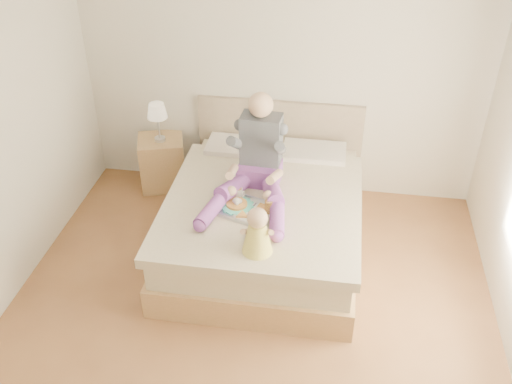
# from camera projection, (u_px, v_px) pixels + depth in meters

# --- Properties ---
(room) EXTENTS (4.02, 4.22, 2.71)m
(room) POSITION_uv_depth(u_px,v_px,m) (256.00, 166.00, 3.72)
(room) COLOR brown
(room) RESTS_ON ground
(bed) EXTENTS (1.70, 2.18, 1.00)m
(bed) POSITION_uv_depth(u_px,v_px,m) (266.00, 214.00, 5.28)
(bed) COLOR #9D7749
(bed) RESTS_ON ground
(nightstand) EXTENTS (0.56, 0.53, 0.57)m
(nightstand) POSITION_uv_depth(u_px,v_px,m) (163.00, 162.00, 6.10)
(nightstand) COLOR #9D7749
(nightstand) RESTS_ON ground
(lamp) EXTENTS (0.20, 0.20, 0.42)m
(lamp) POSITION_uv_depth(u_px,v_px,m) (157.00, 113.00, 5.74)
(lamp) COLOR silver
(lamp) RESTS_ON nightstand
(adult) EXTENTS (0.75, 1.08, 0.89)m
(adult) POSITION_uv_depth(u_px,v_px,m) (257.00, 164.00, 4.96)
(adult) COLOR #6D3482
(adult) RESTS_ON bed
(tray) EXTENTS (0.55, 0.48, 0.13)m
(tray) POSITION_uv_depth(u_px,v_px,m) (247.00, 207.00, 4.82)
(tray) COLOR silver
(tray) RESTS_ON bed
(baby) EXTENTS (0.26, 0.36, 0.40)m
(baby) POSITION_uv_depth(u_px,v_px,m) (257.00, 234.00, 4.32)
(baby) COLOR #E0D047
(baby) RESTS_ON bed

